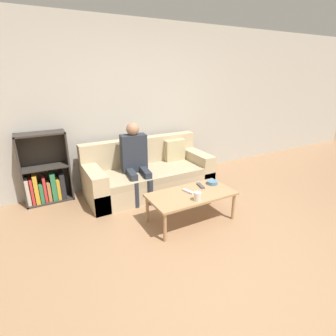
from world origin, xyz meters
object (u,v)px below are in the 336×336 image
cup_near (198,196)px  snack_bowl (212,182)px  bookshelf (46,177)px  coffee_table (191,196)px  tv_remote_0 (201,186)px  person_adult (135,156)px  couch (149,174)px  tv_remote_1 (188,191)px

cup_near → snack_bowl: 0.55m
cup_near → snack_bowl: cup_near is taller
bookshelf → coffee_table: size_ratio=0.95×
tv_remote_0 → bookshelf: bearing=153.7°
person_adult → tv_remote_0: person_adult is taller
tv_remote_0 → snack_bowl: 0.19m
couch → coffee_table: bearing=-86.5°
snack_bowl → tv_remote_0: bearing=176.9°
couch → bookshelf: bookshelf is taller
tv_remote_1 → cup_near: bearing=-110.7°
couch → tv_remote_1: (0.05, -1.07, 0.13)m
coffee_table → snack_bowl: bearing=14.4°
coffee_table → couch: bearing=93.5°
couch → tv_remote_0: 1.05m
coffee_table → tv_remote_0: 0.26m
couch → coffee_table: couch is taller
couch → cup_near: size_ratio=18.87×
couch → tv_remote_1: size_ratio=11.24×
bookshelf → tv_remote_1: bookshelf is taller
snack_bowl → couch: bearing=115.4°
couch → tv_remote_1: 1.08m
coffee_table → person_adult: bearing=107.3°
bookshelf → tv_remote_0: 2.25m
person_adult → tv_remote_0: bearing=-51.8°
bookshelf → person_adult: (1.23, -0.46, 0.25)m
tv_remote_0 → tv_remote_1: same height
tv_remote_1 → snack_bowl: bearing=-6.2°
tv_remote_1 → snack_bowl: snack_bowl is taller
tv_remote_0 → tv_remote_1: 0.25m
coffee_table → tv_remote_1: size_ratio=6.17×
coffee_table → bookshelf: bearing=135.9°
bookshelf → tv_remote_0: size_ratio=5.90×
tv_remote_0 → snack_bowl: size_ratio=1.20×
person_adult → tv_remote_1: (0.31, -1.00, -0.24)m
snack_bowl → coffee_table: bearing=-165.6°
tv_remote_1 → bookshelf: bearing=122.4°
couch → snack_bowl: size_ratio=13.47×
coffee_table → cup_near: (-0.04, -0.20, 0.09)m
cup_near → tv_remote_0: 0.42m
bookshelf → snack_bowl: bookshelf is taller
bookshelf → person_adult: person_adult is taller
person_adult → tv_remote_0: size_ratio=6.42×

